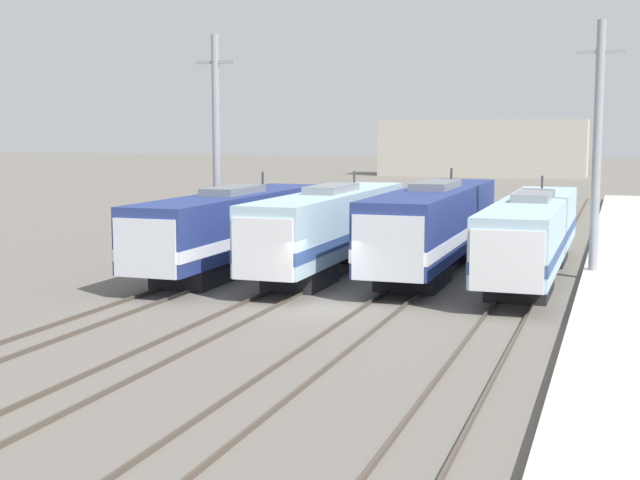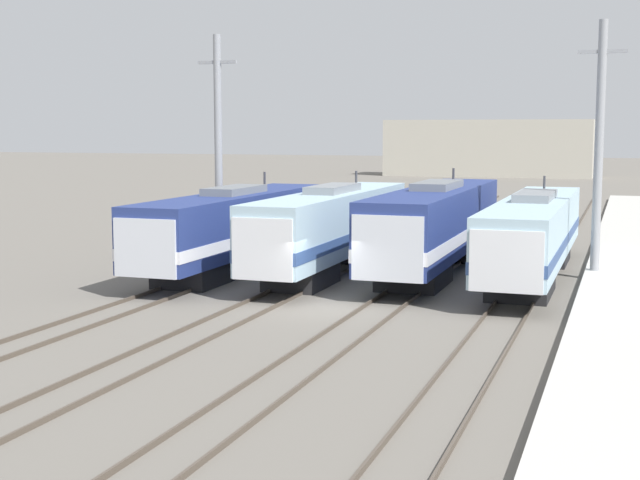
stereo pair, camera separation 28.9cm
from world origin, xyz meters
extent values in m
plane|color=#666059|center=(0.00, 0.00, 0.00)|extent=(400.00, 400.00, 0.00)
cube|color=#4C4238|center=(-7.65, 0.00, 0.07)|extent=(0.07, 120.00, 0.15)
cube|color=#4C4238|center=(-6.22, 0.00, 0.07)|extent=(0.07, 120.00, 0.15)
cube|color=#4C4238|center=(-3.03, 0.00, 0.07)|extent=(0.07, 120.00, 0.15)
cube|color=#4C4238|center=(-1.59, 0.00, 0.07)|extent=(0.07, 120.00, 0.15)
cube|color=#4C4238|center=(1.59, 0.00, 0.07)|extent=(0.07, 120.00, 0.15)
cube|color=#4C4238|center=(3.03, 0.00, 0.07)|extent=(0.07, 120.00, 0.15)
cube|color=#4C4238|center=(6.22, 0.00, 0.07)|extent=(0.07, 120.00, 0.15)
cube|color=#4C4238|center=(7.65, 0.00, 0.07)|extent=(0.07, 120.00, 0.15)
cube|color=black|center=(-6.93, 3.35, 0.47)|extent=(2.53, 3.72, 0.95)
cube|color=black|center=(-6.93, 11.79, 0.47)|extent=(2.53, 3.72, 0.95)
cube|color=navy|center=(-6.93, 7.57, 2.33)|extent=(2.98, 16.89, 2.76)
cube|color=silver|center=(-6.93, 7.57, 1.78)|extent=(3.02, 16.93, 0.50)
cube|color=silver|center=(-6.93, -0.02, 2.12)|extent=(2.74, 1.90, 2.34)
cube|color=black|center=(-6.93, -0.90, 2.64)|extent=(2.33, 0.08, 0.66)
cube|color=slate|center=(-6.93, 7.57, 3.88)|extent=(1.64, 4.22, 0.35)
cylinder|color=#38383D|center=(-6.93, 11.29, 4.15)|extent=(0.12, 0.12, 0.89)
cube|color=#232326|center=(-2.31, 4.32, 0.47)|extent=(2.33, 3.79, 0.95)
cube|color=#232326|center=(-2.31, 12.94, 0.47)|extent=(2.33, 3.79, 0.95)
cube|color=#9EBCCC|center=(-2.31, 8.63, 2.38)|extent=(2.74, 17.22, 2.86)
cube|color=navy|center=(-2.31, 8.63, 1.81)|extent=(2.78, 17.26, 0.52)
cube|color=silver|center=(-2.31, 1.07, 2.17)|extent=(2.52, 2.30, 2.43)
cube|color=black|center=(-2.31, 0.00, 2.70)|extent=(2.14, 0.08, 0.68)
cube|color=gray|center=(-2.31, 8.63, 3.99)|extent=(1.51, 4.31, 0.35)
cylinder|color=#38383D|center=(-2.31, 12.42, 4.24)|extent=(0.12, 0.12, 0.85)
cube|color=black|center=(2.31, 5.96, 0.47)|extent=(2.62, 4.03, 0.95)
cube|color=black|center=(2.31, 15.11, 0.47)|extent=(2.62, 4.03, 0.95)
cube|color=navy|center=(2.31, 10.54, 2.45)|extent=(3.09, 18.30, 3.01)
cube|color=silver|center=(2.31, 10.54, 1.85)|extent=(3.13, 18.34, 0.54)
cube|color=silver|center=(2.31, 2.41, 2.23)|extent=(2.84, 2.25, 2.56)
cube|color=black|center=(2.31, 1.37, 2.79)|extent=(2.41, 0.08, 0.72)
cube|color=slate|center=(2.31, 10.54, 4.13)|extent=(1.70, 4.58, 0.35)
cylinder|color=#38383D|center=(2.31, 14.56, 4.37)|extent=(0.12, 0.12, 0.83)
cube|color=#232326|center=(6.93, 5.32, 0.47)|extent=(2.44, 4.26, 0.95)
cube|color=#232326|center=(6.93, 15.01, 0.47)|extent=(2.44, 4.26, 0.95)
cube|color=#9EBCCC|center=(6.93, 10.17, 2.27)|extent=(2.87, 19.37, 2.65)
cube|color=navy|center=(6.93, 10.17, 1.74)|extent=(2.91, 19.41, 0.48)
cube|color=silver|center=(6.93, 1.53, 2.07)|extent=(2.64, 2.30, 2.25)
cube|color=black|center=(6.93, 0.46, 2.57)|extent=(2.25, 0.08, 0.63)
cube|color=gray|center=(6.93, 10.17, 3.77)|extent=(1.58, 4.84, 0.35)
cylinder|color=#38383D|center=(6.93, 14.43, 4.03)|extent=(0.12, 0.12, 0.87)
cylinder|color=gray|center=(-9.14, 10.41, 5.79)|extent=(0.40, 0.40, 11.58)
cube|color=gray|center=(-9.14, 10.41, 10.19)|extent=(2.12, 0.16, 0.16)
cylinder|color=gray|center=(9.62, 10.41, 5.79)|extent=(0.40, 0.40, 11.58)
cube|color=gray|center=(9.62, 10.41, 10.19)|extent=(2.12, 0.16, 0.16)
cube|color=#B7B5AD|center=(11.21, 0.00, 0.21)|extent=(4.00, 120.00, 0.42)
cube|color=#B2AD9E|center=(-8.99, 101.16, 4.14)|extent=(29.92, 8.08, 8.27)
camera|label=1|loc=(10.72, -31.49, 6.73)|focal=50.00mm
camera|label=2|loc=(10.99, -31.39, 6.73)|focal=50.00mm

